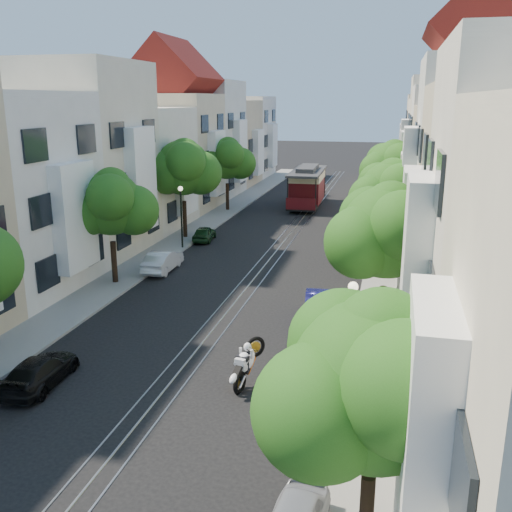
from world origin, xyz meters
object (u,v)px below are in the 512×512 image
Objects in this scene: lamp_west at (181,208)px; parked_car_e_mid at (321,309)px; tree_w_b at (111,205)px; tree_e_b at (388,234)px; tree_e_c at (391,194)px; parked_car_w_far at (204,233)px; tree_w_d at (228,160)px; parked_car_w_mid at (163,261)px; tree_e_a at (377,389)px; lamp_east at (351,325)px; sportbike_rider at (246,362)px; cable_car at (307,185)px; tree_w_c at (184,169)px; tree_e_d at (393,168)px; parked_car_e_far at (361,248)px; parked_car_w_near at (40,371)px.

lamp_west is 15.64m from parked_car_e_mid.
tree_e_b is at bearing -19.15° from tree_w_b.
tree_e_b is 1.61× the size of lamp_west.
tree_e_c reaches higher than parked_car_w_far.
tree_w_d reaches higher than tree_w_b.
parked_car_w_mid is (-10.12, 5.99, -0.06)m from parked_car_e_mid.
tree_w_d is at bearing 90.00° from tree_w_b.
parked_car_w_far is at bearing 160.26° from tree_e_c.
lamp_east is (-0.96, 7.02, -1.55)m from tree_e_a.
tree_e_b is 7.48m from sportbike_rider.
tree_e_a is 0.69× the size of cable_car.
lamp_west is at bearing -109.43° from cable_car.
tree_e_b is 5.41m from lamp_east.
lamp_west is at bearing 136.15° from tree_e_b.
lamp_east is at bearing -67.20° from tree_w_d.
tree_w_c is 3.51× the size of sportbike_rider.
parked_car_w_far is at bearing 120.21° from parked_car_e_mid.
tree_e_d reaches higher than tree_w_d.
parked_car_w_mid is at bearing 122.84° from tree_e_a.
cable_car reaches higher than parked_car_e_mid.
parked_car_e_far is (-1.66, 26.04, -3.85)m from tree_e_a.
cable_car is (-6.80, 35.89, -0.79)m from lamp_east.
tree_e_a is 26.37m from parked_car_e_far.
tree_e_a is 34.00m from tree_e_d.
tree_w_d is 2.07× the size of parked_car_w_far.
tree_w_d reaches higher than parked_car_w_near.
parked_car_e_far is (-1.66, -7.96, -4.32)m from tree_e_d.
tree_w_d is at bearing 110.27° from tree_e_a.
tree_w_d reaches higher than parked_car_w_mid.
tree_e_b is 11.00m from tree_e_c.
tree_e_b is 0.94× the size of tree_w_c.
sportbike_rider is (-4.58, 7.50, -3.50)m from tree_e_a.
tree_e_d reaches higher than parked_car_e_far.
cable_car reaches higher than parked_car_e_far.
tree_e_d is 0.97× the size of tree_w_c.
tree_e_a reaches higher than parked_car_e_far.
parked_car_w_near is at bearing -97.46° from cable_car.
tree_w_c is (-14.40, -6.00, 0.20)m from tree_e_d.
parked_car_w_mid is at bearing -132.43° from tree_e_d.
tree_w_d is at bearing 93.44° from lamp_west.
parked_car_w_far is at bearing -82.30° from tree_w_d.
lamp_west is (-13.56, 2.02, -1.75)m from tree_e_c.
tree_e_c reaches higher than parked_car_e_far.
tree_e_a is 1.52× the size of parked_car_e_mid.
parked_car_w_far is at bearing -153.60° from tree_e_d.
lamp_west reaches higher than parked_car_w_far.
tree_e_c is 15.25m from tree_w_c.
tree_e_d reaches higher than tree_e_a.
tree_e_d is at bearing 87.96° from lamp_east.
tree_e_c is 1.04× the size of tree_w_b.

